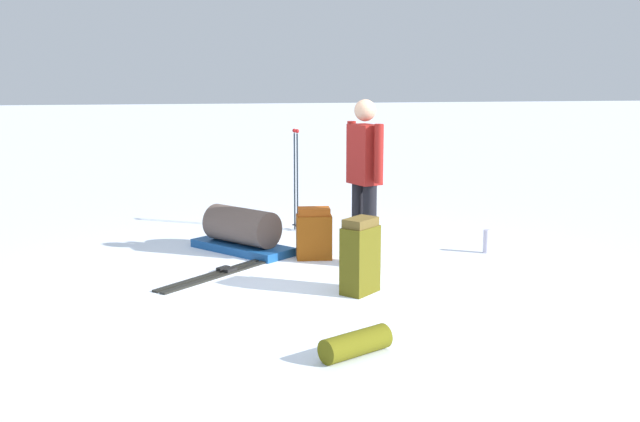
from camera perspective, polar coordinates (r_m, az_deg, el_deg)
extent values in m
plane|color=white|center=(7.14, 0.00, -5.53)|extent=(80.00, 80.00, 0.00)
cylinder|color=black|center=(7.82, 2.92, -0.92)|extent=(0.14, 0.14, 0.85)
cylinder|color=black|center=(7.66, 3.76, -1.17)|extent=(0.14, 0.14, 0.85)
cube|color=maroon|center=(7.63, 3.39, 4.30)|extent=(0.40, 0.33, 0.60)
cylinder|color=maroon|center=(7.82, 2.39, 4.68)|extent=(0.09, 0.09, 0.58)
cylinder|color=maroon|center=(7.43, 4.46, 4.35)|extent=(0.09, 0.09, 0.58)
sphere|color=tan|center=(7.59, 3.43, 7.60)|extent=(0.22, 0.22, 0.22)
cube|color=black|center=(7.56, -6.78, -4.62)|extent=(1.30, 1.34, 0.02)
cube|color=black|center=(7.55, -6.79, -4.43)|extent=(0.14, 0.14, 0.03)
cube|color=black|center=(7.63, -7.34, -4.50)|extent=(1.30, 1.34, 0.02)
cube|color=black|center=(7.62, -7.34, -4.31)|extent=(0.14, 0.14, 0.03)
cube|color=#514C0F|center=(6.79, 3.05, -3.72)|extent=(0.40, 0.40, 0.61)
cube|color=brown|center=(6.72, 3.08, -0.87)|extent=(0.36, 0.36, 0.08)
cube|color=#93460E|center=(8.03, -0.46, -1.97)|extent=(0.26, 0.39, 0.47)
cube|color=#A14611|center=(7.98, -0.46, -0.03)|extent=(0.23, 0.35, 0.08)
cylinder|color=#1D242C|center=(9.38, -1.72, 2.16)|extent=(0.02, 0.02, 1.22)
sphere|color=#A51919|center=(9.30, -1.74, 6.06)|extent=(0.05, 0.05, 0.05)
cylinder|color=black|center=(9.47, -1.70, -1.14)|extent=(0.07, 0.07, 0.01)
cylinder|color=#1D242C|center=(9.45, -1.93, 2.22)|extent=(0.02, 0.02, 1.22)
sphere|color=#A51919|center=(9.38, -1.95, 6.09)|extent=(0.05, 0.05, 0.05)
cylinder|color=black|center=(9.55, -1.91, -1.05)|extent=(0.07, 0.07, 0.01)
cube|color=#15488A|center=(8.44, -5.90, -2.75)|extent=(1.22, 1.13, 0.09)
cylinder|color=brown|center=(8.39, -5.93, -1.12)|extent=(0.91, 0.86, 0.40)
cylinder|color=#57550F|center=(5.39, 2.72, -9.99)|extent=(0.42, 0.57, 0.18)
cylinder|color=#B3AFC8|center=(8.50, 12.45, -2.25)|extent=(0.07, 0.07, 0.26)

